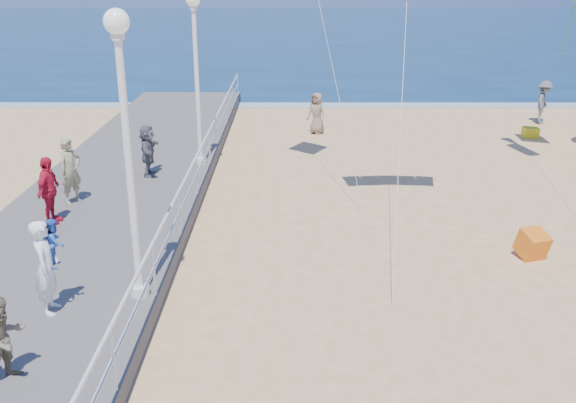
{
  "coord_description": "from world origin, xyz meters",
  "views": [
    {
      "loc": [
        -2.48,
        -11.03,
        6.29
      ],
      "look_at": [
        -2.5,
        2.0,
        1.6
      ],
      "focal_mm": 40.0,
      "sensor_mm": 36.0,
      "label": 1
    }
  ],
  "objects_px": {
    "spectator_5": "(148,150)",
    "beach_walker_a": "(543,102)",
    "spectator_6": "(71,171)",
    "toddler_held": "(55,243)",
    "beach_chair_left": "(530,132)",
    "spectator_1": "(5,339)",
    "box_kite": "(532,247)",
    "woman_holding_toddler": "(46,267)",
    "spectator_3": "(49,190)",
    "beach_walker_c": "(317,113)",
    "lamp_post_far": "(196,62)",
    "lamp_post_mid": "(126,130)"
  },
  "relations": [
    {
      "from": "spectator_5",
      "to": "beach_walker_a",
      "type": "height_order",
      "value": "spectator_5"
    },
    {
      "from": "spectator_6",
      "to": "beach_walker_a",
      "type": "bearing_deg",
      "value": -23.36
    },
    {
      "from": "toddler_held",
      "to": "beach_chair_left",
      "type": "xyz_separation_m",
      "value": [
        13.9,
        14.61,
        -1.5
      ]
    },
    {
      "from": "spectator_1",
      "to": "box_kite",
      "type": "bearing_deg",
      "value": -32.56
    },
    {
      "from": "toddler_held",
      "to": "beach_walker_a",
      "type": "distance_m",
      "value": 22.97
    },
    {
      "from": "woman_holding_toddler",
      "to": "spectator_3",
      "type": "relative_size",
      "value": 1.06
    },
    {
      "from": "toddler_held",
      "to": "beach_walker_c",
      "type": "distance_m",
      "value": 16.15
    },
    {
      "from": "toddler_held",
      "to": "spectator_6",
      "type": "relative_size",
      "value": 0.51
    },
    {
      "from": "woman_holding_toddler",
      "to": "toddler_held",
      "type": "bearing_deg",
      "value": -51.25
    },
    {
      "from": "toddler_held",
      "to": "spectator_1",
      "type": "relative_size",
      "value": 0.65
    },
    {
      "from": "spectator_3",
      "to": "beach_walker_a",
      "type": "distance_m",
      "value": 21.29
    },
    {
      "from": "spectator_1",
      "to": "spectator_3",
      "type": "bearing_deg",
      "value": 43.45
    },
    {
      "from": "lamp_post_far",
      "to": "beach_walker_c",
      "type": "distance_m",
      "value": 7.55
    },
    {
      "from": "woman_holding_toddler",
      "to": "spectator_3",
      "type": "distance_m",
      "value": 4.66
    },
    {
      "from": "spectator_6",
      "to": "box_kite",
      "type": "distance_m",
      "value": 11.78
    },
    {
      "from": "lamp_post_mid",
      "to": "spectator_3",
      "type": "bearing_deg",
      "value": 128.5
    },
    {
      "from": "lamp_post_mid",
      "to": "spectator_6",
      "type": "relative_size",
      "value": 2.98
    },
    {
      "from": "toddler_held",
      "to": "spectator_3",
      "type": "xyz_separation_m",
      "value": [
        -1.67,
        4.25,
        -0.46
      ]
    },
    {
      "from": "spectator_3",
      "to": "spectator_6",
      "type": "distance_m",
      "value": 1.47
    },
    {
      "from": "lamp_post_far",
      "to": "lamp_post_mid",
      "type": "bearing_deg",
      "value": -90.0
    },
    {
      "from": "woman_holding_toddler",
      "to": "beach_walker_a",
      "type": "bearing_deg",
      "value": -47.98
    },
    {
      "from": "woman_holding_toddler",
      "to": "beach_walker_a",
      "type": "height_order",
      "value": "woman_holding_toddler"
    },
    {
      "from": "lamp_post_mid",
      "to": "woman_holding_toddler",
      "type": "distance_m",
      "value": 2.86
    },
    {
      "from": "spectator_3",
      "to": "spectator_5",
      "type": "relative_size",
      "value": 1.08
    },
    {
      "from": "lamp_post_far",
      "to": "beach_walker_a",
      "type": "height_order",
      "value": "lamp_post_far"
    },
    {
      "from": "beach_walker_a",
      "to": "spectator_5",
      "type": "bearing_deg",
      "value": 147.15
    },
    {
      "from": "woman_holding_toddler",
      "to": "lamp_post_far",
      "type": "bearing_deg",
      "value": -14.99
    },
    {
      "from": "woman_holding_toddler",
      "to": "lamp_post_mid",
      "type": "bearing_deg",
      "value": -73.31
    },
    {
      "from": "lamp_post_far",
      "to": "woman_holding_toddler",
      "type": "xyz_separation_m",
      "value": [
        -1.48,
        -9.63,
        -2.37
      ]
    },
    {
      "from": "spectator_1",
      "to": "lamp_post_far",
      "type": "bearing_deg",
      "value": 22.68
    },
    {
      "from": "beach_walker_c",
      "to": "spectator_1",
      "type": "bearing_deg",
      "value": -66.99
    },
    {
      "from": "beach_walker_a",
      "to": "spectator_6",
      "type": "bearing_deg",
      "value": 151.01
    },
    {
      "from": "box_kite",
      "to": "woman_holding_toddler",
      "type": "bearing_deg",
      "value": 178.55
    },
    {
      "from": "woman_holding_toddler",
      "to": "spectator_1",
      "type": "height_order",
      "value": "woman_holding_toddler"
    },
    {
      "from": "box_kite",
      "to": "beach_chair_left",
      "type": "xyz_separation_m",
      "value": [
        4.08,
        11.59,
        -0.1
      ]
    },
    {
      "from": "beach_chair_left",
      "to": "beach_walker_a",
      "type": "bearing_deg",
      "value": 61.5
    },
    {
      "from": "spectator_1",
      "to": "beach_walker_c",
      "type": "relative_size",
      "value": 0.84
    },
    {
      "from": "spectator_3",
      "to": "beach_walker_c",
      "type": "distance_m",
      "value": 13.02
    },
    {
      "from": "spectator_1",
      "to": "beach_chair_left",
      "type": "distance_m",
      "value": 21.89
    },
    {
      "from": "lamp_post_mid",
      "to": "woman_holding_toddler",
      "type": "xyz_separation_m",
      "value": [
        -1.48,
        -0.63,
        -2.37
      ]
    },
    {
      "from": "spectator_5",
      "to": "spectator_3",
      "type": "bearing_deg",
      "value": 154.91
    },
    {
      "from": "toddler_held",
      "to": "beach_walker_a",
      "type": "bearing_deg",
      "value": -47.95
    },
    {
      "from": "spectator_1",
      "to": "box_kite",
      "type": "xyz_separation_m",
      "value": [
        9.87,
        5.25,
        -0.8
      ]
    },
    {
      "from": "beach_walker_a",
      "to": "beach_chair_left",
      "type": "relative_size",
      "value": 3.39
    },
    {
      "from": "box_kite",
      "to": "lamp_post_mid",
      "type": "bearing_deg",
      "value": 177.59
    },
    {
      "from": "lamp_post_far",
      "to": "spectator_1",
      "type": "distance_m",
      "value": 12.06
    },
    {
      "from": "toddler_held",
      "to": "spectator_5",
      "type": "bearing_deg",
      "value": -5.74
    },
    {
      "from": "woman_holding_toddler",
      "to": "spectator_6",
      "type": "height_order",
      "value": "spectator_6"
    },
    {
      "from": "toddler_held",
      "to": "beach_chair_left",
      "type": "height_order",
      "value": "toddler_held"
    },
    {
      "from": "lamp_post_mid",
      "to": "beach_walker_a",
      "type": "xyz_separation_m",
      "value": [
        13.94,
        16.66,
        -2.73
      ]
    }
  ]
}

